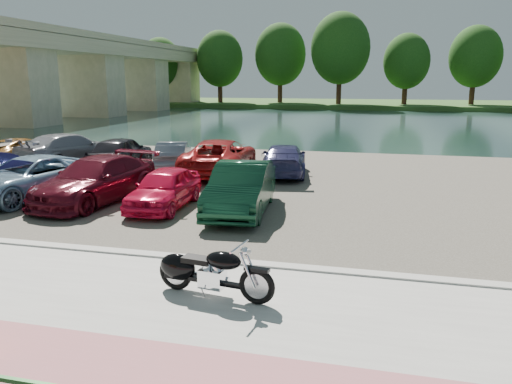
# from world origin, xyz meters

# --- Properties ---
(ground) EXTENTS (200.00, 200.00, 0.00)m
(ground) POSITION_xyz_m (0.00, 0.00, 0.00)
(ground) COLOR #595447
(ground) RESTS_ON ground
(promenade) EXTENTS (60.00, 6.00, 0.10)m
(promenade) POSITION_xyz_m (0.00, -1.00, 0.05)
(promenade) COLOR #A19E98
(promenade) RESTS_ON ground
(pink_path) EXTENTS (60.00, 2.00, 0.01)m
(pink_path) POSITION_xyz_m (0.00, -2.50, 0.10)
(pink_path) COLOR #AA6064
(pink_path) RESTS_ON promenade
(kerb) EXTENTS (60.00, 0.30, 0.14)m
(kerb) POSITION_xyz_m (0.00, 2.00, 0.07)
(kerb) COLOR #A19E98
(kerb) RESTS_ON ground
(parking_lot) EXTENTS (60.00, 18.00, 0.04)m
(parking_lot) POSITION_xyz_m (0.00, 11.00, 0.02)
(parking_lot) COLOR #444037
(parking_lot) RESTS_ON ground
(river) EXTENTS (120.00, 40.00, 0.00)m
(river) POSITION_xyz_m (0.00, 40.00, 0.00)
(river) COLOR #172A28
(river) RESTS_ON ground
(far_bank) EXTENTS (120.00, 24.00, 0.60)m
(far_bank) POSITION_xyz_m (0.00, 72.00, 0.30)
(far_bank) COLOR #254418
(far_bank) RESTS_ON ground
(bridge) EXTENTS (7.00, 56.00, 8.55)m
(bridge) POSITION_xyz_m (-28.00, 41.02, 5.52)
(bridge) COLOR tan
(bridge) RESTS_ON ground
(far_trees) EXTENTS (70.25, 10.68, 12.52)m
(far_trees) POSITION_xyz_m (4.36, 65.79, 7.49)
(far_trees) COLOR #391F14
(far_trees) RESTS_ON far_bank
(motorcycle) EXTENTS (2.32, 0.78, 1.05)m
(motorcycle) POSITION_xyz_m (-0.14, 0.28, 0.56)
(motorcycle) COLOR black
(motorcycle) RESTS_ON promenade
(car_2) EXTENTS (3.61, 5.51, 1.41)m
(car_2) POSITION_xyz_m (-8.52, 6.32, 0.74)
(car_2) COLOR #7E9FB8
(car_2) RESTS_ON parking_lot
(car_3) EXTENTS (2.73, 5.27, 1.46)m
(car_3) POSITION_xyz_m (-6.09, 6.45, 0.77)
(car_3) COLOR #500B18
(car_3) RESTS_ON parking_lot
(car_4) EXTENTS (1.61, 3.74, 1.26)m
(car_4) POSITION_xyz_m (-3.58, 6.25, 0.67)
(car_4) COLOR red
(car_4) RESTS_ON parking_lot
(car_5) EXTENTS (1.99, 4.64, 1.49)m
(car_5) POSITION_xyz_m (-1.11, 6.30, 0.78)
(car_5) COLOR #0E3420
(car_5) RESTS_ON parking_lot
(car_6) EXTENTS (2.41, 4.67, 1.26)m
(car_6) POSITION_xyz_m (-13.52, 12.30, 0.67)
(car_6) COLOR #965E22
(car_6) RESTS_ON parking_lot
(car_7) EXTENTS (3.41, 5.58, 1.51)m
(car_7) POSITION_xyz_m (-11.16, 12.55, 0.80)
(car_7) COLOR gray
(car_7) RESTS_ON parking_lot
(car_8) EXTENTS (2.15, 4.50, 1.48)m
(car_8) POSITION_xyz_m (-8.41, 12.33, 0.78)
(car_8) COLOR black
(car_8) RESTS_ON parking_lot
(car_9) EXTENTS (2.30, 3.95, 1.23)m
(car_9) POSITION_xyz_m (-6.13, 12.97, 0.66)
(car_9) COLOR slate
(car_9) RESTS_ON parking_lot
(car_10) EXTENTS (3.02, 5.64, 1.51)m
(car_10) POSITION_xyz_m (-3.63, 12.04, 0.79)
(car_10) COLOR #A21B1B
(car_10) RESTS_ON parking_lot
(car_11) EXTENTS (2.48, 4.69, 1.30)m
(car_11) POSITION_xyz_m (-1.00, 12.59, 0.69)
(car_11) COLOR navy
(car_11) RESTS_ON parking_lot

